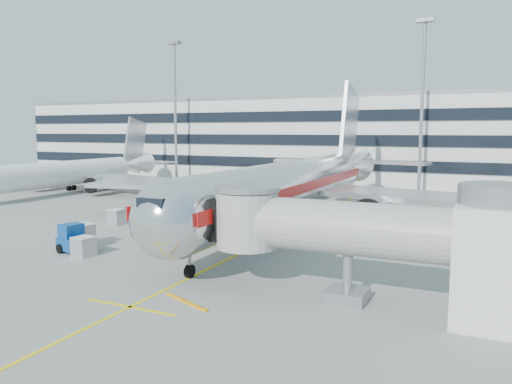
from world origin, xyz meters
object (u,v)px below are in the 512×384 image
at_px(baggage_tug, 75,240).
at_px(cargo_container_right, 117,217).
at_px(main_jet, 296,184).
at_px(belt_loader, 185,229).
at_px(ramp_worker, 183,231).
at_px(cargo_container_left, 81,235).
at_px(cargo_container_front, 84,247).

bearing_deg(baggage_tug, cargo_container_right, 115.57).
bearing_deg(main_jet, baggage_tug, -123.75).
height_order(belt_loader, ramp_worker, belt_loader).
bearing_deg(ramp_worker, cargo_container_left, 175.33).
distance_m(main_jet, cargo_container_right, 18.77).
xyz_separation_m(main_jet, ramp_worker, (-6.24, -10.98, -3.26)).
bearing_deg(baggage_tug, belt_loader, 63.19).
bearing_deg(cargo_container_left, cargo_container_front, -42.02).
bearing_deg(cargo_container_front, main_jet, 60.40).
height_order(main_jet, baggage_tug, main_jet).
relative_size(baggage_tug, cargo_container_left, 1.59).
distance_m(baggage_tug, cargo_container_right, 12.11).
xyz_separation_m(cargo_container_left, ramp_worker, (6.82, 5.03, 0.02)).
relative_size(belt_loader, baggage_tug, 1.51).
bearing_deg(cargo_container_right, main_jet, 21.88).
relative_size(main_jet, cargo_container_front, 32.11).
relative_size(baggage_tug, cargo_container_front, 2.08).
height_order(main_jet, cargo_container_left, main_jet).
xyz_separation_m(main_jet, belt_loader, (-7.44, -8.99, -3.57)).
bearing_deg(cargo_container_right, ramp_worker, -20.65).
height_order(main_jet, cargo_container_front, main_jet).
xyz_separation_m(belt_loader, cargo_container_left, (-5.62, -7.02, 0.29)).
bearing_deg(belt_loader, cargo_container_left, -128.65).
bearing_deg(ramp_worker, cargo_container_right, 118.28).
relative_size(belt_loader, cargo_container_left, 2.40).
distance_m(main_jet, ramp_worker, 13.04).
relative_size(baggage_tug, cargo_container_right, 2.10).
relative_size(main_jet, belt_loader, 10.24).
xyz_separation_m(main_jet, cargo_container_right, (-17.12, -6.88, -3.45)).
xyz_separation_m(belt_loader, cargo_container_front, (-3.00, -9.38, 0.10)).
xyz_separation_m(baggage_tug, ramp_worker, (5.66, 6.82, -0.01)).
xyz_separation_m(belt_loader, ramp_worker, (1.20, -1.99, 0.32)).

